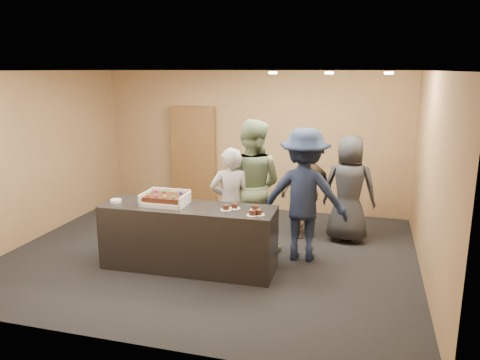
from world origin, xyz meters
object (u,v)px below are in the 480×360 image
Objects in this scene: cake_box at (166,201)px; sheet_cake at (165,198)px; person_server_grey at (231,203)px; serving_counter at (189,237)px; storage_cabinet at (194,156)px; person_navy_man at (304,195)px; person_dark_suit at (349,189)px; person_sage_man at (251,186)px; plate_stack at (116,201)px; person_brown_extra at (307,191)px.

sheet_cake is at bearing -90.83° from cake_box.
cake_box is at bearing 11.90° from person_server_grey.
serving_counter is at bearing -0.00° from sheet_cake.
storage_cabinet is 3.09m from sheet_cake.
cake_box reaches higher than sheet_cake.
person_navy_man is 1.11m from person_dark_suit.
sheet_cake is (0.73, -3.00, -0.01)m from storage_cabinet.
person_server_grey is 1.99m from person_dark_suit.
cake_box is 0.30× the size of person_sage_man.
plate_stack is at bearing -0.10° from person_server_grey.
storage_cabinet is at bearing -81.70° from person_server_grey.
person_navy_man reaches higher than cake_box.
serving_counter is 1.19× the size of person_sage_man.
person_dark_suit is (0.59, 0.93, -0.10)m from person_navy_man.
storage_cabinet is 3.37m from person_navy_man.
cake_box is 4.00× the size of plate_stack.
person_brown_extra is at bearing 44.26° from cake_box.
person_sage_man is at bearing 43.03° from cake_box.
serving_counter is 4.62× the size of sheet_cake.
serving_counter is 3.93× the size of cake_box.
person_sage_man is at bearing 30.79° from plate_stack.
plate_stack is 0.08× the size of person_sage_man.
storage_cabinet is 3.39m from person_dark_suit.
sheet_cake is at bearing 5.95° from plate_stack.
person_brown_extra reaches higher than cake_box.
person_dark_suit is (1.41, 0.77, -0.14)m from person_sage_man.
sheet_cake is at bearing 38.67° from person_dark_suit.
plate_stack is (-0.72, -0.08, -0.08)m from sheet_cake.
plate_stack is 0.08× the size of person_navy_man.
storage_cabinet reaches higher than person_dark_suit.
sheet_cake is (-0.00, -0.02, 0.05)m from cake_box.
sheet_cake is 0.26× the size of person_sage_man.
person_sage_man is at bearing 6.38° from person_brown_extra.
person_sage_man reaches higher than sheet_cake.
person_dark_suit is at bearing -147.69° from person_sage_man.
serving_counter is 1.25× the size of person_navy_man.
cake_box is 0.32× the size of person_navy_man.
storage_cabinet is 1.28× the size of person_brown_extra.
person_navy_man reaches higher than serving_counter.
storage_cabinet is (-1.07, 3.00, 0.55)m from serving_counter.
plate_stack is 1.63m from person_server_grey.
storage_cabinet is at bearing 108.07° from serving_counter.
person_sage_man is (0.65, 0.94, 0.55)m from serving_counter.
person_dark_suit is at bearing -22.34° from storage_cabinet.
person_brown_extra is (1.40, 1.71, 0.34)m from serving_counter.
plate_stack is (-1.05, -0.08, 0.47)m from serving_counter.
person_server_grey reaches higher than serving_counter.
person_navy_man is (1.04, 0.22, 0.14)m from person_server_grey.
person_server_grey is 1.04× the size of person_brown_extra.
person_navy_man reaches higher than person_server_grey.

